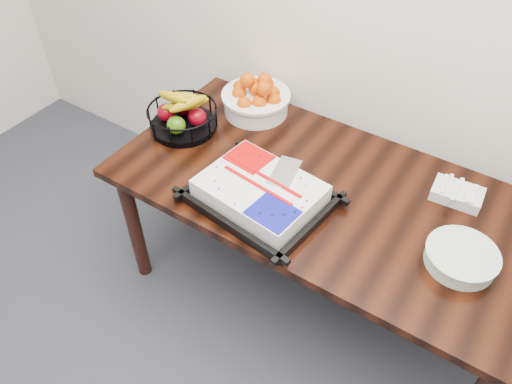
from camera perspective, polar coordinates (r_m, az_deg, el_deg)
The scene contains 6 objects.
table at distance 2.16m, azimuth 7.71°, elevation -1.22°, with size 1.80×0.90×0.75m.
cake_tray at distance 1.98m, azimuth 0.49°, elevation -0.13°, with size 0.56×0.47×0.11m.
tangerine_bowl at distance 2.45m, azimuth -0.00°, elevation 10.93°, with size 0.33×0.33×0.21m.
fruit_basket at distance 2.37m, azimuth -8.38°, elevation 8.60°, with size 0.33×0.33×0.17m.
plate_stack at distance 1.93m, azimuth 22.38°, elevation -6.96°, with size 0.26×0.26×0.06m.
fork_bag at distance 2.17m, azimuth 22.01°, elevation -0.16°, with size 0.20×0.14×0.06m.
Camera 1 is at (0.58, 0.59, 2.19)m, focal length 35.00 mm.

